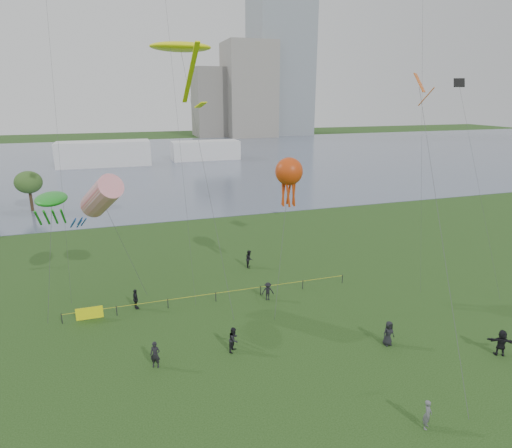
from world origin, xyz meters
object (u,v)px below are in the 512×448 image
object	(u,v)px
kite_octopus	(289,172)
kite_stingray	(181,48)
kite_flyer	(427,414)
fence	(141,306)

from	to	relation	value
kite_octopus	kite_stingray	bearing A→B (deg)	118.32
kite_stingray	kite_octopus	world-z (taller)	kite_stingray
kite_flyer	kite_octopus	distance (m)	20.14
fence	kite_stingray	distance (m)	21.47
fence	kite_octopus	distance (m)	16.13
fence	kite_stingray	bearing A→B (deg)	49.91
fence	kite_octopus	xyz separation A→B (m)	(12.56, 0.07, 10.12)
kite_flyer	kite_octopus	world-z (taller)	kite_octopus
kite_stingray	kite_octopus	xyz separation A→B (m)	(7.49, -5.96, -9.85)
fence	kite_stingray	size ratio (longest dim) A/B	1.15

